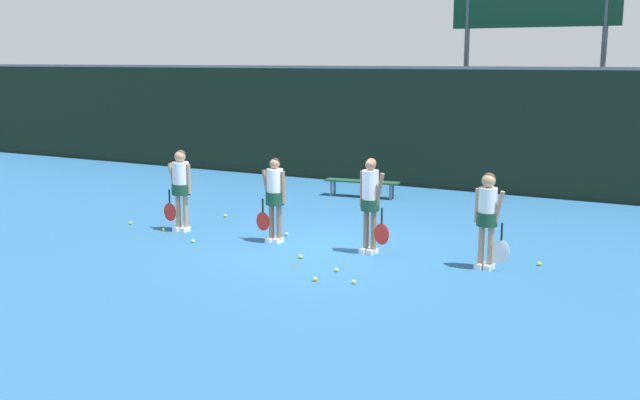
{
  "coord_description": "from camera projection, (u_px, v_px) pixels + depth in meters",
  "views": [
    {
      "loc": [
        6.3,
        -11.88,
        3.44
      ],
      "look_at": [
        -0.06,
        0.01,
        0.9
      ],
      "focal_mm": 42.0,
      "sensor_mm": 36.0,
      "label": 1
    }
  ],
  "objects": [
    {
      "name": "tennis_ball_7",
      "position": [
        315.0,
        279.0,
        11.78
      ],
      "size": [
        0.07,
        0.07,
        0.07
      ],
      "primitive_type": "sphere",
      "color": "#CCE033",
      "rests_on": "ground_plane"
    },
    {
      "name": "tennis_ball_9",
      "position": [
        193.0,
        241.0,
        14.24
      ],
      "size": [
        0.07,
        0.07,
        0.07
      ],
      "primitive_type": "sphere",
      "color": "#CCE033",
      "rests_on": "ground_plane"
    },
    {
      "name": "player_1",
      "position": [
        275.0,
        194.0,
        14.13
      ],
      "size": [
        0.65,
        0.36,
        1.63
      ],
      "rotation": [
        0.0,
        0.0,
        -0.06
      ],
      "color": "#8C664C",
      "rests_on": "ground_plane"
    },
    {
      "name": "tennis_ball_6",
      "position": [
        336.0,
        270.0,
        12.3
      ],
      "size": [
        0.07,
        0.07,
        0.07
      ],
      "primitive_type": "sphere",
      "color": "#CCE033",
      "rests_on": "ground_plane"
    },
    {
      "name": "player_3",
      "position": [
        488.0,
        213.0,
        12.33
      ],
      "size": [
        0.63,
        0.35,
        1.62
      ],
      "rotation": [
        0.0,
        0.0,
        -0.12
      ],
      "color": "tan",
      "rests_on": "ground_plane"
    },
    {
      "name": "tennis_ball_10",
      "position": [
        385.0,
        242.0,
        14.19
      ],
      "size": [
        0.07,
        0.07,
        0.07
      ],
      "primitive_type": "sphere",
      "color": "#CCE033",
      "rests_on": "ground_plane"
    },
    {
      "name": "tennis_ball_2",
      "position": [
        539.0,
        264.0,
        12.67
      ],
      "size": [
        0.07,
        0.07,
        0.07
      ],
      "primitive_type": "sphere",
      "color": "#CCE033",
      "rests_on": "ground_plane"
    },
    {
      "name": "player_2",
      "position": [
        371.0,
        199.0,
        13.31
      ],
      "size": [
        0.61,
        0.34,
        1.72
      ],
      "rotation": [
        0.0,
        0.0,
        -0.17
      ],
      "color": "#8C664C",
      "rests_on": "ground_plane"
    },
    {
      "name": "tennis_ball_0",
      "position": [
        131.0,
        223.0,
        15.82
      ],
      "size": [
        0.07,
        0.07,
        0.07
      ],
      "primitive_type": "sphere",
      "color": "#CCE033",
      "rests_on": "ground_plane"
    },
    {
      "name": "tennis_ball_5",
      "position": [
        225.0,
        216.0,
        16.57
      ],
      "size": [
        0.07,
        0.07,
        0.07
      ],
      "primitive_type": "sphere",
      "color": "#CCE033",
      "rests_on": "ground_plane"
    },
    {
      "name": "ground_plane",
      "position": [
        323.0,
        248.0,
        13.85
      ],
      "size": [
        140.0,
        140.0,
        0.0
      ],
      "primitive_type": "plane",
      "color": "#235684"
    },
    {
      "name": "bench_courtside",
      "position": [
        362.0,
        183.0,
        18.94
      ],
      "size": [
        1.94,
        0.6,
        0.42
      ],
      "rotation": [
        0.0,
        0.0,
        0.13
      ],
      "color": "#19472D",
      "rests_on": "ground_plane"
    },
    {
      "name": "tennis_ball_8",
      "position": [
        286.0,
        234.0,
        14.81
      ],
      "size": [
        0.07,
        0.07,
        0.07
      ],
      "primitive_type": "sphere",
      "color": "#CCE033",
      "rests_on": "ground_plane"
    },
    {
      "name": "tennis_ball_3",
      "position": [
        164.0,
        229.0,
        15.23
      ],
      "size": [
        0.06,
        0.06,
        0.06
      ],
      "primitive_type": "sphere",
      "color": "#CCE033",
      "rests_on": "ground_plane"
    },
    {
      "name": "fence_windscreen",
      "position": [
        450.0,
        128.0,
        19.82
      ],
      "size": [
        60.0,
        0.08,
        3.27
      ],
      "color": "black",
      "rests_on": "ground_plane"
    },
    {
      "name": "tennis_ball_1",
      "position": [
        354.0,
        282.0,
        11.63
      ],
      "size": [
        0.07,
        0.07,
        0.07
      ],
      "primitive_type": "sphere",
      "color": "#CCE033",
      "rests_on": "ground_plane"
    },
    {
      "name": "scoreboard",
      "position": [
        534.0,
        11.0,
        19.88
      ],
      "size": [
        4.43,
        0.15,
        5.96
      ],
      "color": "#515156",
      "rests_on": "ground_plane"
    },
    {
      "name": "tennis_ball_4",
      "position": [
        300.0,
        256.0,
        13.13
      ],
      "size": [
        0.07,
        0.07,
        0.07
      ],
      "primitive_type": "sphere",
      "color": "#CCE033",
      "rests_on": "ground_plane"
    },
    {
      "name": "player_0",
      "position": [
        181.0,
        183.0,
        15.07
      ],
      "size": [
        0.68,
        0.38,
        1.66
      ],
      "rotation": [
        0.0,
        0.0,
        0.03
      ],
      "color": "tan",
      "rests_on": "ground_plane"
    }
  ]
}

